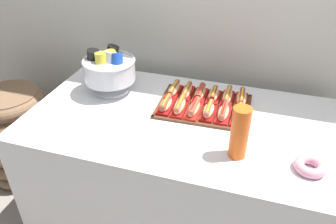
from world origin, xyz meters
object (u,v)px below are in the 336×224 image
Objects in this scene: hot_dog_1 at (180,106)px; hot_dog_5 at (239,115)px; hot_dog_0 at (166,105)px; cup_stack at (240,133)px; hot_dog_10 at (227,97)px; hot_dog_3 at (209,111)px; floor_vase at (18,135)px; hot_dog_2 at (194,109)px; buffet_table at (179,172)px; donut at (310,166)px; hot_dog_8 at (200,93)px; hot_dog_9 at (214,95)px; serving_tray at (204,107)px; hot_dog_7 at (187,92)px; hot_dog_6 at (174,90)px; hot_dog_11 at (241,99)px; hot_dog_4 at (223,113)px; punch_bowl at (109,69)px.

hot_dog_1 is 0.30m from hot_dog_5.
hot_dog_0 is 0.65× the size of cup_stack.
hot_dog_3 is at bearing -112.48° from hot_dog_10.
floor_vase is at bearing 176.18° from hot_dog_1.
buffet_table is at bearing -141.43° from hot_dog_2.
cup_stack is 0.31m from donut.
donut is (0.56, -0.43, -0.01)m from hot_dog_8.
hot_dog_1 is 0.18m from hot_dog_8.
hot_dog_5 is 1.05× the size of hot_dog_9.
serving_tray is at bearing 54.30° from buffet_table.
hot_dog_10 is at bearing 38.22° from serving_tray.
hot_dog_7 is at bearing 145.96° from donut.
hot_dog_6 reaches higher than buffet_table.
hot_dog_3 reaches higher than hot_dog_7.
hot_dog_5 is at bearing 1.96° from hot_dog_2.
serving_tray is (1.31, 0.01, 0.48)m from floor_vase.
hot_dog_9 is 0.08m from hot_dog_10.
serving_tray is 2.97× the size of hot_dog_5.
hot_dog_10 is at bearing 3.71° from floor_vase.
hot_dog_8 is 0.23m from hot_dog_11.
hot_dog_4 is (0.22, 0.01, -0.00)m from hot_dog_1.
buffet_table is at bearing -169.00° from hot_dog_5.
hot_dog_3 and hot_dog_10 have the same top height.
hot_dog_2 is at bearing -63.59° from hot_dog_7.
hot_dog_9 is (-0.16, 0.16, -0.00)m from hot_dog_5.
hot_dog_6 is at bearing -178.04° from hot_dog_8.
cup_stack is (0.18, -0.26, 0.09)m from hot_dog_3.
hot_dog_1 reaches higher than serving_tray.
serving_tray is at bearing -21.79° from hot_dog_6.
hot_dog_6 is (-0.31, 0.15, -0.00)m from hot_dog_4.
hot_dog_2 is 0.53m from punch_bowl.
punch_bowl is (-0.36, -0.06, 0.11)m from hot_dog_6.
hot_dog_4 is 0.18m from hot_dog_11.
punch_bowl reaches higher than hot_dog_2.
hot_dog_3 and hot_dog_8 have the same top height.
hot_dog_6 is (-0.19, 0.08, 0.03)m from serving_tray.
hot_dog_1 is at bearing -3.82° from floor_vase.
punch_bowl is (-0.45, 0.14, 0.51)m from buffet_table.
hot_dog_10 is at bearing 1.96° from hot_dog_8.
buffet_table is at bearing -159.56° from hot_dog_3.
hot_dog_2 is 0.95× the size of hot_dog_10.
hot_dog_9 reaches higher than buffet_table.
hot_dog_3 is 0.22m from hot_dog_7.
hot_dog_10 is 0.67m from punch_bowl.
hot_dog_5 is 1.25× the size of donut.
hot_dog_4 is 0.17m from hot_dog_10.
hot_dog_10 is 1.00× the size of hot_dog_11.
hot_dog_3 is (0.15, 0.01, -0.00)m from hot_dog_1.
buffet_table is 0.43m from hot_dog_3.
hot_dog_6 is at bearing 158.21° from serving_tray.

